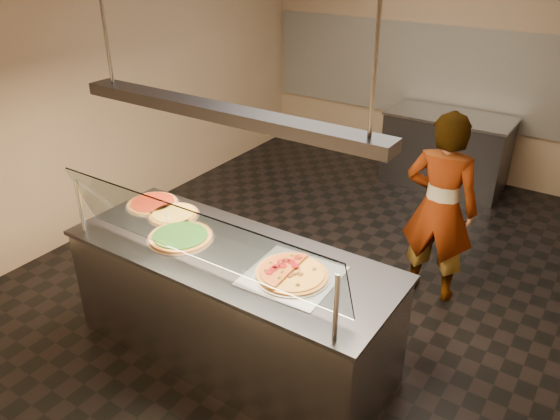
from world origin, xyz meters
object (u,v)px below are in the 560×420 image
Objects in this scene: serving_counter at (232,305)px; sneeze_guard at (194,236)px; pizza_tomato at (153,203)px; half_pizza_pepperoni at (278,267)px; pizza_cheese at (174,214)px; perforated_tray at (292,276)px; pizza_spatula at (174,219)px; heat_lamp_housing at (223,113)px; worker at (440,208)px; pizza_spinach at (181,236)px; half_pizza_sausage at (307,279)px; prep_table at (446,150)px.

sneeze_guard reaches higher than serving_counter.
sneeze_guard reaches higher than pizza_tomato.
half_pizza_pepperoni reaches higher than pizza_cheese.
perforated_tray is at bearing -0.93° from serving_counter.
pizza_spatula is at bearing -47.51° from pizza_cheese.
serving_counter is 1.12m from pizza_tomato.
perforated_tray is 0.26× the size of heat_lamp_housing.
worker is (0.44, 1.64, -0.08)m from perforated_tray.
pizza_spinach is at bearing -173.16° from heat_lamp_housing.
half_pizza_sausage is 1.19× the size of pizza_cheese.
pizza_spatula is 2.22m from worker.
half_pizza_sausage is 1.70× the size of pizza_spatula.
pizza_spinach is 0.22× the size of heat_lamp_housing.
sneeze_guard is 0.60m from half_pizza_pepperoni.
perforated_tray is 1.26m from pizza_cheese.
half_pizza_pepperoni is 1.13× the size of pizza_tomato.
worker is at bearing 63.85° from sneeze_guard.
serving_counter is 0.83m from sneeze_guard.
pizza_tomato is 0.37m from pizza_spatula.
pizza_spinach is (-0.42, 0.29, -0.28)m from sneeze_guard.
pizza_tomato is (-1.52, 0.24, 0.01)m from perforated_tray.
pizza_spatula is (-0.22, 0.16, 0.01)m from pizza_spinach.
heat_lamp_housing is (-0.42, 0.01, 0.99)m from half_pizza_pepperoni.
pizza_tomato is 2.42m from worker.
prep_table is 0.88× the size of worker.
prep_table is (-0.26, 4.01, -0.47)m from perforated_tray.
perforated_tray is 0.95m from pizza_spinach.
pizza_cheese is at bearing 132.49° from pizza_spatula.
perforated_tray is 1.24× the size of half_pizza_sausage.
pizza_spinach is at bearing 145.00° from sneeze_guard.
serving_counter is 0.88m from pizza_cheese.
half_pizza_sausage is 4.06m from prep_table.
pizza_tomato is at bearing 171.16° from perforated_tray.
sneeze_guard is 4.42m from prep_table.
sneeze_guard is 4.57× the size of half_pizza_sausage.
sneeze_guard reaches higher than pizza_spinach.
pizza_tomato is at bearing 171.22° from pizza_cheese.
prep_table is 4.27m from heat_lamp_housing.
worker is (0.97, 1.98, -0.37)m from sneeze_guard.
pizza_cheese is at bearing 141.29° from pizza_spinach.
sneeze_guard reaches higher than half_pizza_sausage.
heat_lamp_housing reaches higher than pizza_tomato.
sneeze_guard is 0.58m from pizza_spinach.
perforated_tray is 2.10× the size of pizza_spatula.
half_pizza_pepperoni is 0.28× the size of worker.
pizza_cheese is at bearing -8.78° from pizza_tomato.
worker is at bearing 59.28° from heat_lamp_housing.
half_pizza_sausage is 1.29m from pizza_spatula.
pizza_cheese is at bearing 171.15° from perforated_tray.
pizza_spatula reaches higher than serving_counter.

